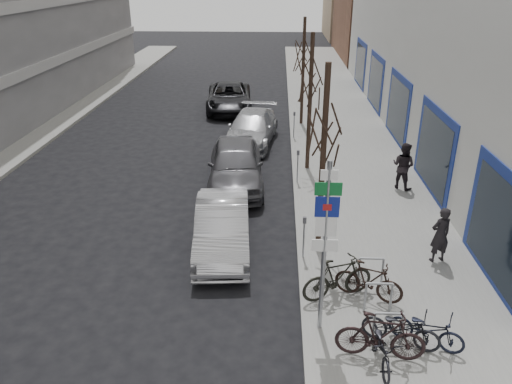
# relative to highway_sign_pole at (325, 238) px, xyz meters

# --- Properties ---
(ground) EXTENTS (120.00, 120.00, 0.00)m
(ground) POSITION_rel_highway_sign_pole_xyz_m (-2.40, 0.01, -2.46)
(ground) COLOR black
(ground) RESTS_ON ground
(sidewalk_east) EXTENTS (5.00, 70.00, 0.15)m
(sidewalk_east) POSITION_rel_highway_sign_pole_xyz_m (2.10, 10.01, -2.38)
(sidewalk_east) COLOR slate
(sidewalk_east) RESTS_ON ground
(brick_building_far) EXTENTS (12.00, 14.00, 8.00)m
(brick_building_far) POSITION_rel_highway_sign_pole_xyz_m (10.60, 40.01, 1.54)
(brick_building_far) COLOR brown
(brick_building_far) RESTS_ON ground
(highway_sign_pole) EXTENTS (0.55, 0.10, 4.20)m
(highway_sign_pole) POSITION_rel_highway_sign_pole_xyz_m (0.00, 0.00, 0.00)
(highway_sign_pole) COLOR gray
(highway_sign_pole) RESTS_ON ground
(bike_rack) EXTENTS (0.66, 2.26, 0.83)m
(bike_rack) POSITION_rel_highway_sign_pole_xyz_m (1.40, 0.61, -1.80)
(bike_rack) COLOR gray
(bike_rack) RESTS_ON sidewalk_east
(tree_near) EXTENTS (1.80, 1.80, 5.50)m
(tree_near) POSITION_rel_highway_sign_pole_xyz_m (0.20, 3.51, 1.65)
(tree_near) COLOR black
(tree_near) RESTS_ON ground
(tree_mid) EXTENTS (1.80, 1.80, 5.50)m
(tree_mid) POSITION_rel_highway_sign_pole_xyz_m (0.20, 10.01, 1.65)
(tree_mid) COLOR black
(tree_mid) RESTS_ON ground
(tree_far) EXTENTS (1.80, 1.80, 5.50)m
(tree_far) POSITION_rel_highway_sign_pole_xyz_m (0.20, 16.51, 1.65)
(tree_far) COLOR black
(tree_far) RESTS_ON ground
(meter_front) EXTENTS (0.10, 0.08, 1.27)m
(meter_front) POSITION_rel_highway_sign_pole_xyz_m (-0.25, 3.01, -1.54)
(meter_front) COLOR gray
(meter_front) RESTS_ON sidewalk_east
(meter_mid) EXTENTS (0.10, 0.08, 1.27)m
(meter_mid) POSITION_rel_highway_sign_pole_xyz_m (-0.25, 8.51, -1.54)
(meter_mid) COLOR gray
(meter_mid) RESTS_ON sidewalk_east
(meter_back) EXTENTS (0.10, 0.08, 1.27)m
(meter_back) POSITION_rel_highway_sign_pole_xyz_m (-0.25, 14.01, -1.54)
(meter_back) COLOR gray
(meter_back) RESTS_ON sidewalk_east
(bike_near_left) EXTENTS (0.53, 1.59, 0.96)m
(bike_near_left) POSITION_rel_highway_sign_pole_xyz_m (1.16, -1.09, -1.83)
(bike_near_left) COLOR black
(bike_near_left) RESTS_ON sidewalk_east
(bike_near_right) EXTENTS (1.93, 0.79, 1.14)m
(bike_near_right) POSITION_rel_highway_sign_pole_xyz_m (1.16, -0.92, -1.74)
(bike_near_right) COLOR black
(bike_near_right) RESTS_ON sidewalk_east
(bike_mid_curb) EXTENTS (1.66, 1.14, 0.98)m
(bike_mid_curb) POSITION_rel_highway_sign_pole_xyz_m (2.23, -0.49, -1.82)
(bike_mid_curb) COLOR black
(bike_mid_curb) RESTS_ON sidewalk_east
(bike_mid_inner) EXTENTS (1.96, 1.21, 1.15)m
(bike_mid_inner) POSITION_rel_highway_sign_pole_xyz_m (0.50, 1.16, -1.73)
(bike_mid_inner) COLOR black
(bike_mid_inner) RESTS_ON sidewalk_east
(bike_far_curb) EXTENTS (1.75, 1.07, 1.02)m
(bike_far_curb) POSITION_rel_highway_sign_pole_xyz_m (1.68, -0.50, -1.80)
(bike_far_curb) COLOR black
(bike_far_curb) RESTS_ON sidewalk_east
(bike_far_inner) EXTENTS (1.77, 1.12, 1.04)m
(bike_far_inner) POSITION_rel_highway_sign_pole_xyz_m (1.26, 1.15, -1.79)
(bike_far_inner) COLOR black
(bike_far_inner) RESTS_ON sidewalk_east
(parked_car_front) EXTENTS (1.88, 4.49, 1.44)m
(parked_car_front) POSITION_rel_highway_sign_pole_xyz_m (-2.60, 3.63, -1.74)
(parked_car_front) COLOR #B7B8BD
(parked_car_front) RESTS_ON ground
(parked_car_mid) EXTENTS (2.42, 5.19, 1.72)m
(parked_car_mid) POSITION_rel_highway_sign_pole_xyz_m (-2.60, 8.40, -1.60)
(parked_car_mid) COLOR #4E4D52
(parked_car_mid) RESTS_ON ground
(parked_car_back) EXTENTS (2.68, 5.32, 1.48)m
(parked_car_back) POSITION_rel_highway_sign_pole_xyz_m (-2.27, 13.50, -1.72)
(parked_car_back) COLOR #97989C
(parked_car_back) RESTS_ON ground
(lane_car) EXTENTS (2.98, 5.69, 1.53)m
(lane_car) POSITION_rel_highway_sign_pole_xyz_m (-3.90, 19.58, -1.69)
(lane_car) COLOR black
(lane_car) RESTS_ON ground
(pedestrian_near) EXTENTS (0.69, 0.56, 1.63)m
(pedestrian_near) POSITION_rel_highway_sign_pole_xyz_m (3.47, 3.00, -1.49)
(pedestrian_near) COLOR black
(pedestrian_near) RESTS_ON sidewalk_east
(pedestrian_far) EXTENTS (0.79, 0.76, 1.77)m
(pedestrian_far) POSITION_rel_highway_sign_pole_xyz_m (3.60, 8.11, -1.42)
(pedestrian_far) COLOR black
(pedestrian_far) RESTS_ON sidewalk_east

